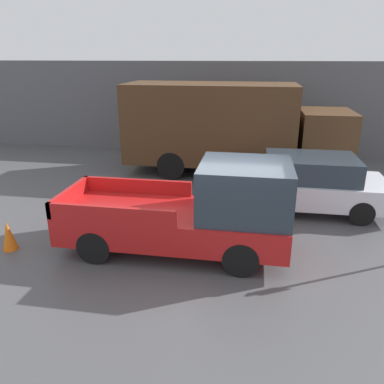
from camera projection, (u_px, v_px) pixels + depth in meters
The scene contains 7 objects.
ground_plane at pixel (223, 252), 8.58m from camera, with size 60.00×60.00×0.00m, color #4C4C4F.
building_wall at pixel (243, 109), 16.66m from camera, with size 28.00×0.15×4.03m.
pickup_truck at pixel (196, 212), 8.31m from camera, with size 5.05×1.95×2.13m.
car at pixel (306, 183), 10.75m from camera, with size 4.55×2.02×1.58m.
delivery_truck at pixel (228, 126), 13.82m from camera, with size 8.10×2.56×3.31m.
newspaper_box at pixel (132, 138), 17.65m from camera, with size 0.45×0.40×1.12m.
traffic_cone at pixel (9, 236), 8.59m from camera, with size 0.34×0.34×0.69m.
Camera 1 is at (0.54, -7.60, 4.24)m, focal length 35.00 mm.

